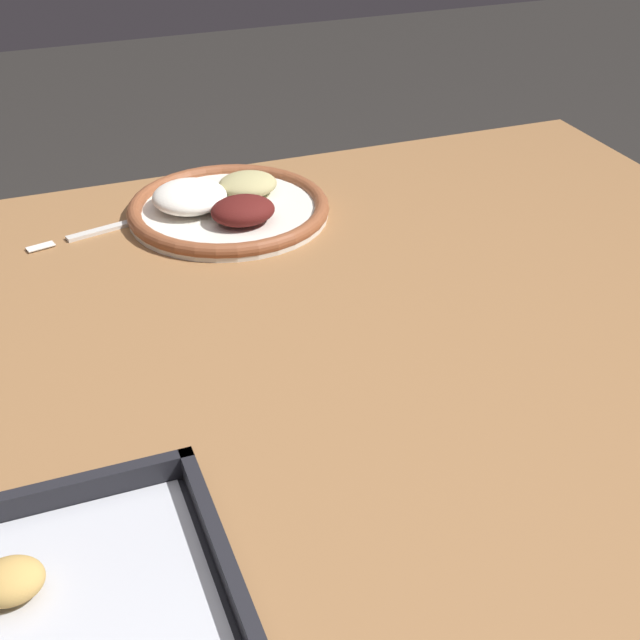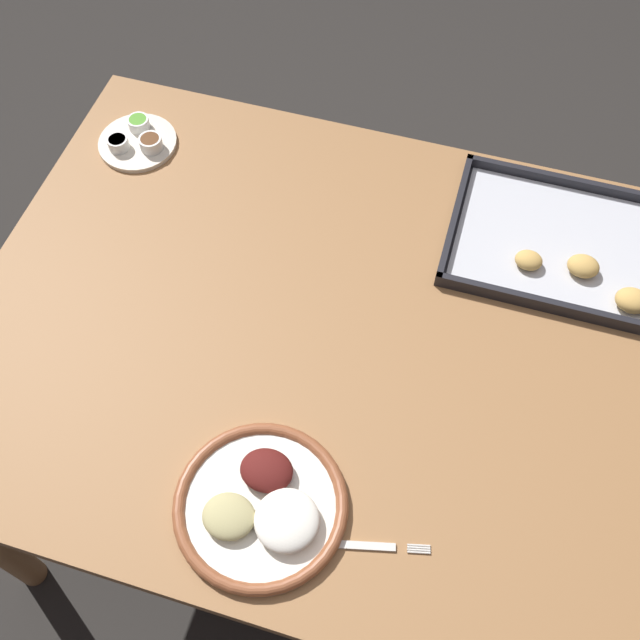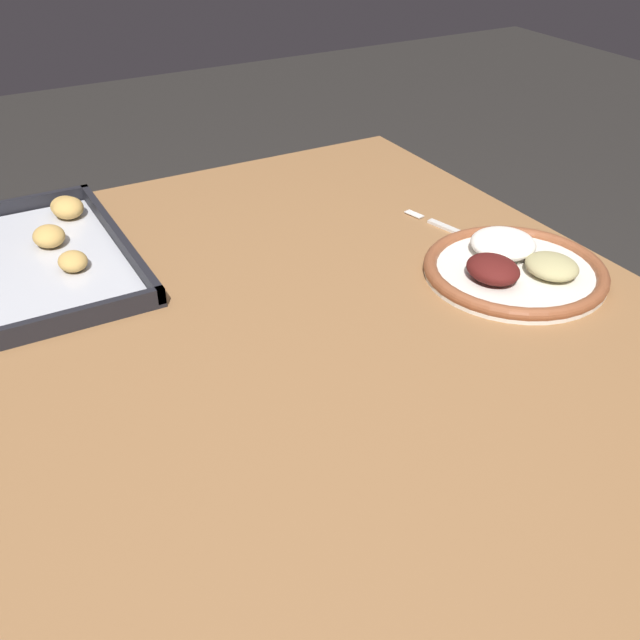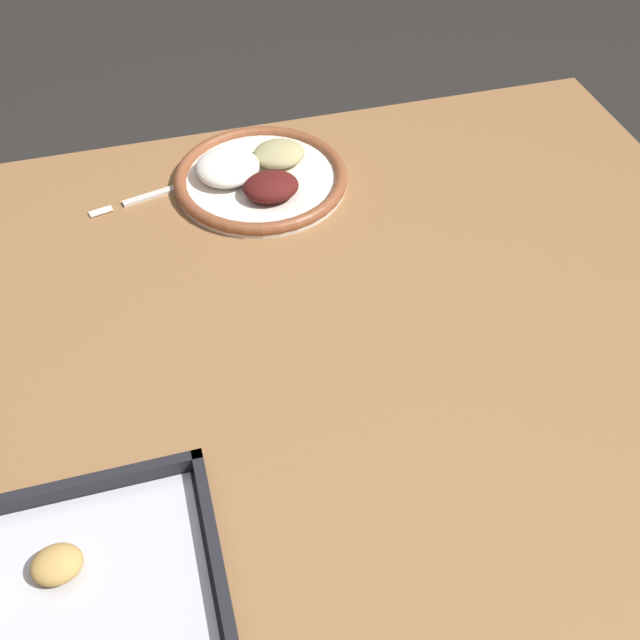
# 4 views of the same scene
# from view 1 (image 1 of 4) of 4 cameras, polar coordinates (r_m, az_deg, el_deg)

# --- Properties ---
(dining_table) EXTENTS (1.27, 1.00, 0.71)m
(dining_table) POSITION_cam_1_polar(r_m,az_deg,el_deg) (1.00, 0.10, -5.71)
(dining_table) COLOR olive
(dining_table) RESTS_ON ground_plane
(dinner_plate) EXTENTS (0.27, 0.27, 0.05)m
(dinner_plate) POSITION_cam_1_polar(r_m,az_deg,el_deg) (1.22, -6.00, 7.25)
(dinner_plate) COLOR white
(dinner_plate) RESTS_ON dining_table
(fork) EXTENTS (0.19, 0.06, 0.00)m
(fork) POSITION_cam_1_polar(r_m,az_deg,el_deg) (1.21, -13.48, 5.69)
(fork) COLOR silver
(fork) RESTS_ON dining_table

